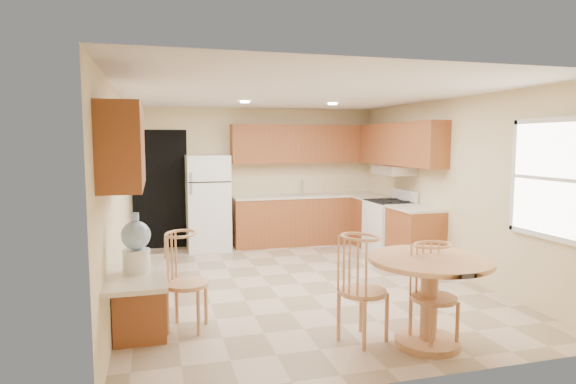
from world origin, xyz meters
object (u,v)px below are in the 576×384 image
object	(u,v)px
dining_table	(429,288)
chair_table_b	(440,288)
chair_table_a	(368,280)
water_crock	(136,245)
refrigerator	(208,203)
chair_desk	(187,274)
stove	(389,227)

from	to	relation	value
dining_table	chair_table_b	xyz separation A→B (m)	(0.05, -0.10, 0.03)
chair_table_a	water_crock	distance (m)	2.10
refrigerator	water_crock	size ratio (longest dim) A/B	3.21
dining_table	chair_desk	world-z (taller)	chair_desk
stove	chair_table_b	xyz separation A→B (m)	(-1.29, -3.47, 0.11)
dining_table	chair_table_a	size ratio (longest dim) A/B	1.11
stove	water_crock	distance (m)	4.92
chair_table_a	chair_table_b	world-z (taller)	chair_table_a
chair_table_a	chair_desk	world-z (taller)	chair_table_a
stove	chair_table_b	size ratio (longest dim) A/B	1.16
chair_table_a	water_crock	bearing A→B (deg)	-123.30
water_crock	chair_table_b	bearing A→B (deg)	-11.93
water_crock	stove	bearing A→B (deg)	36.58
dining_table	chair_table_b	size ratio (longest dim) A/B	1.19
dining_table	chair_table_b	world-z (taller)	chair_table_b
refrigerator	chair_table_a	distance (m)	4.55
refrigerator	chair_table_b	world-z (taller)	refrigerator
refrigerator	chair_table_b	bearing A→B (deg)	-71.29
dining_table	chair_desk	bearing A→B (deg)	157.23
refrigerator	water_crock	world-z (taller)	refrigerator
refrigerator	water_crock	xyz separation A→B (m)	(-1.05, -4.13, 0.17)
stove	chair_table_b	world-z (taller)	stove
stove	water_crock	bearing A→B (deg)	-143.42
dining_table	chair_table_a	bearing A→B (deg)	164.45
chair_table_b	chair_desk	size ratio (longest dim) A/B	0.96
chair_table_b	chair_desk	xyz separation A→B (m)	(-2.19, 1.00, 0.02)
chair_table_a	chair_desk	xyz separation A→B (m)	(-1.59, 0.74, -0.02)
stove	chair_table_a	xyz separation A→B (m)	(-1.89, -3.22, 0.15)
refrigerator	chair_desk	distance (m)	3.75
refrigerator	chair_table_a	xyz separation A→B (m)	(0.99, -4.44, -0.21)
refrigerator	chair_table_a	size ratio (longest dim) A/B	1.63
chair_table_a	chair_desk	distance (m)	1.75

